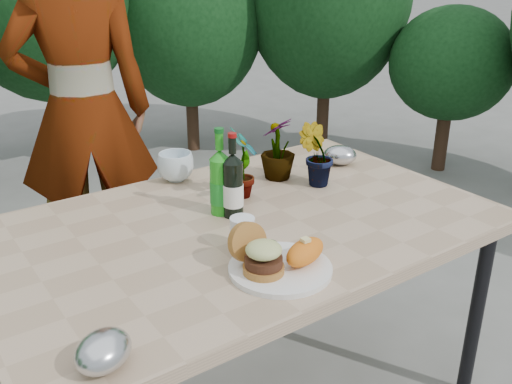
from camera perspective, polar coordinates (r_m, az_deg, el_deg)
patio_table at (r=1.84m, az=-1.43°, el=-4.59°), size 1.60×1.00×0.75m
shrub_hedge at (r=3.20m, az=-17.36°, el=15.12°), size 6.99×5.03×2.23m
dinner_plate at (r=1.54m, az=2.44°, el=-7.65°), size 0.28×0.28×0.01m
burger_stack at (r=1.50m, az=0.35°, el=-6.22°), size 0.11×0.16×0.11m
sweet_potato at (r=1.55m, az=4.93°, el=-5.98°), size 0.17×0.12×0.06m
grilled_veg at (r=1.61m, az=0.93°, el=-5.48°), size 0.08×0.05×0.03m
wine_bottle at (r=1.81m, az=-2.31°, el=0.57°), size 0.07×0.07×0.28m
sparkling_water at (r=1.83m, az=-3.58°, el=0.91°), size 0.07×0.07×0.29m
plastic_cup at (r=1.64m, az=-1.37°, el=-4.12°), size 0.07×0.07×0.09m
seedling_left at (r=1.95m, az=-1.26°, el=2.92°), size 0.15×0.16×0.25m
seedling_mid at (r=2.07m, az=6.02°, el=3.69°), size 0.16×0.16×0.23m
seedling_right at (r=2.12m, az=2.21°, el=4.35°), size 0.17×0.17×0.23m
blue_bowl at (r=2.14m, az=-8.04°, el=2.53°), size 0.15×0.15×0.11m
foil_packet_left at (r=1.25m, az=-15.04°, el=-15.10°), size 0.17×0.16×0.08m
foil_packet_right at (r=2.31m, az=8.40°, el=3.67°), size 0.17×0.17×0.08m
person at (r=2.71m, az=-16.88°, el=7.60°), size 0.73×0.58×1.74m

